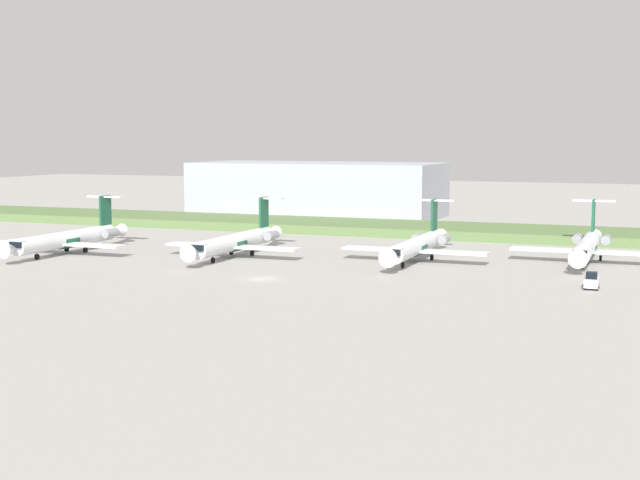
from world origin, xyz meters
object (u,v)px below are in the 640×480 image
Objects in this scene: regional_jet_third at (237,241)px; regional_jet_fifth at (587,246)px; regional_jet_fourth at (417,245)px; baggage_tug at (592,281)px; regional_jet_second at (69,238)px.

regional_jet_third and regional_jet_fifth have the same top height.
baggage_tug is at bearing -31.41° from regional_jet_fourth.
regional_jet_fifth is at bearing 19.37° from regional_jet_fourth.
regional_jet_fifth is at bearing 14.60° from regional_jet_second.
regional_jet_second reaches higher than baggage_tug.
regional_jet_fourth is at bearing 12.43° from regional_jet_second.
regional_jet_fifth is at bearing 15.07° from regional_jet_third.
regional_jet_second is 9.69× the size of baggage_tug.
regional_jet_fifth is 9.69× the size of baggage_tug.
regional_jet_fifth is at bearing 95.89° from baggage_tug.
regional_jet_third and regional_jet_fourth have the same top height.
regional_jet_fourth is 1.00× the size of regional_jet_fifth.
baggage_tug is at bearing -84.11° from regional_jet_fifth.
regional_jet_third is (27.67, 6.74, 0.00)m from regional_jet_second.
regional_jet_third is 56.98m from baggage_tug.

